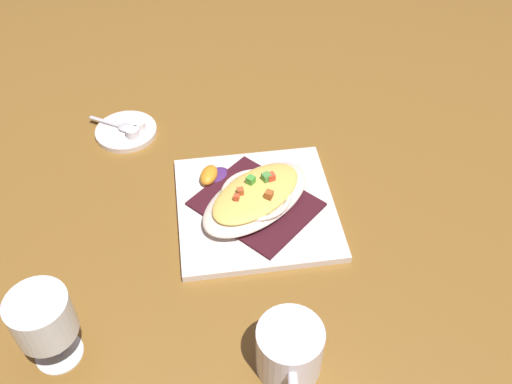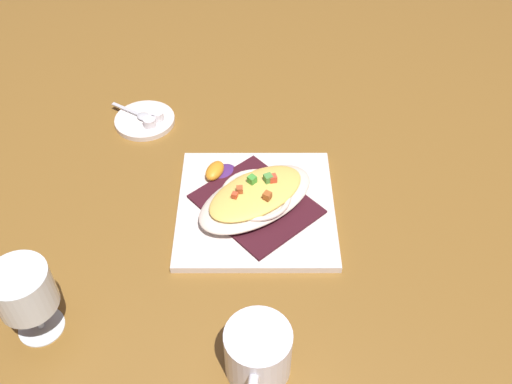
% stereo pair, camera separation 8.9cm
% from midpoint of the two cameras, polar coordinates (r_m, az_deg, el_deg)
% --- Properties ---
extents(ground_plane, '(2.60, 2.60, 0.00)m').
position_cam_midpoint_polar(ground_plane, '(0.92, -2.77, -1.97)').
color(ground_plane, brown).
extents(square_plate, '(0.30, 0.30, 0.01)m').
position_cam_midpoint_polar(square_plate, '(0.92, -2.78, -1.71)').
color(square_plate, silver).
rests_on(square_plate, ground_plane).
extents(folded_napkin, '(0.23, 0.22, 0.00)m').
position_cam_midpoint_polar(folded_napkin, '(0.91, -2.80, -1.36)').
color(folded_napkin, '#3D131C').
rests_on(folded_napkin, square_plate).
extents(gratin_dish, '(0.22, 0.23, 0.04)m').
position_cam_midpoint_polar(gratin_dish, '(0.90, -2.84, -0.55)').
color(gratin_dish, beige).
rests_on(gratin_dish, folded_napkin).
extents(orange_garnish, '(0.06, 0.06, 0.02)m').
position_cam_midpoint_polar(orange_garnish, '(0.96, -7.17, 1.53)').
color(orange_garnish, '#4E276C').
rests_on(orange_garnish, square_plate).
extents(coffee_mug, '(0.08, 0.11, 0.08)m').
position_cam_midpoint_polar(coffee_mug, '(0.74, -0.25, -15.93)').
color(coffee_mug, white).
rests_on(coffee_mug, ground_plane).
extents(stemmed_glass, '(0.08, 0.08, 0.12)m').
position_cam_midpoint_polar(stemmed_glass, '(0.77, -23.71, -11.80)').
color(stemmed_glass, white).
rests_on(stemmed_glass, ground_plane).
extents(creamer_saucer, '(0.11, 0.11, 0.01)m').
position_cam_midpoint_polar(creamer_saucer, '(1.10, -15.12, 5.75)').
color(creamer_saucer, white).
rests_on(creamer_saucer, ground_plane).
extents(spoon, '(0.09, 0.04, 0.01)m').
position_cam_midpoint_polar(spoon, '(1.10, -15.54, 6.20)').
color(spoon, silver).
rests_on(spoon, creamer_saucer).
extents(creamer_cup_0, '(0.02, 0.02, 0.02)m').
position_cam_midpoint_polar(creamer_cup_0, '(1.07, -14.58, 5.64)').
color(creamer_cup_0, white).
rests_on(creamer_cup_0, creamer_saucer).
extents(creamer_cup_1, '(0.02, 0.02, 0.02)m').
position_cam_midpoint_polar(creamer_cup_1, '(1.08, -13.94, 6.34)').
color(creamer_cup_1, white).
rests_on(creamer_cup_1, creamer_saucer).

